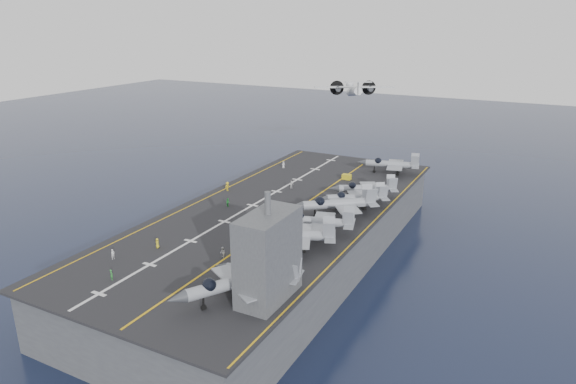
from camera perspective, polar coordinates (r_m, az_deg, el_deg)
The scene contains 28 objects.
ground at distance 104.97m, azimuth -1.03°, elevation -7.36°, with size 500.00×500.00×0.00m, color #142135.
hull at distance 102.89m, azimuth -1.04°, elevation -4.86°, with size 36.00×90.00×10.00m, color #56595E.
flight_deck at distance 100.95m, azimuth -1.06°, elevation -2.14°, with size 38.00×92.00×0.40m, color black.
foul_line at distance 99.55m, azimuth 0.46°, elevation -2.31°, with size 0.35×90.00×0.02m, color gold.
landing_centerline at distance 103.73m, azimuth -3.97°, elevation -1.48°, with size 0.50×90.00×0.02m, color silver.
deck_edge_port at distance 109.62m, azimuth -8.87°, elevation -0.55°, with size 0.25×90.00×0.02m, color gold.
deck_edge_stbd at distance 93.95m, azimuth 8.90°, elevation -3.84°, with size 0.25×90.00×0.02m, color gold.
island_superstructure at distance 67.04m, azimuth -2.21°, elevation -6.07°, with size 5.00×10.00×15.00m, color #56595E, non-canonical shape.
fighter_jet_0 at distance 68.83m, azimuth -5.95°, elevation -9.82°, with size 17.57×19.51×5.65m, color #9DA4AE, non-canonical shape.
fighter_jet_1 at distance 72.36m, azimuth -2.87°, elevation -8.79°, with size 14.14×10.81×4.42m, color gray, non-canonical shape.
fighter_jet_2 at distance 83.01m, azimuth 0.68°, elevation -4.69°, with size 18.27×15.53×5.37m, color #9DA4AD, non-canonical shape.
fighter_jet_3 at distance 89.01m, azimuth 3.33°, elevation -3.18°, with size 16.74×13.38×5.08m, color gray, non-canonical shape.
fighter_jet_4 at distance 96.93m, azimuth 5.66°, elevation -1.19°, with size 19.78×18.85×5.73m, color #939BA2, non-canonical shape.
fighter_jet_5 at distance 101.82m, azimuth 7.63°, elevation -0.55°, with size 16.89×15.72×4.88m, color gray, non-canonical shape.
fighter_jet_6 at distance 107.84m, azimuth 8.79°, elevation 0.49°, with size 16.89×15.01×4.90m, color gray, non-canonical shape.
fighter_jet_8 at distance 126.69m, azimuth 11.46°, elevation 3.11°, with size 16.79×13.11×5.18m, color #98A0A7, non-canonical shape.
tow_cart_a at distance 81.94m, azimuth -5.64°, elevation -6.73°, with size 1.99×1.40×1.13m, color gold, non-canonical shape.
tow_cart_b at distance 102.95m, azimuth 3.74°, elevation -1.31°, with size 2.22×1.84×1.14m, color #CB9810, non-canonical shape.
tow_cart_c at distance 121.11m, azimuth 6.53°, elevation 1.68°, with size 2.05×1.34×1.22m, color gold, non-canonical shape.
crew_0 at distance 86.91m, azimuth -14.31°, elevation -5.53°, with size 0.95×1.16×1.68m, color gold.
crew_1 at distance 84.93m, azimuth -18.88°, elevation -6.56°, with size 0.76×1.06×1.66m, color silver.
crew_2 at distance 103.40m, azimuth -6.69°, elevation -1.14°, with size 1.24×1.13×1.71m, color green.
crew_3 at distance 112.85m, azimuth -6.74°, elevation 0.63°, with size 1.08×1.37×2.01m, color yellow.
crew_4 at distance 113.55m, azimuth 0.37°, elevation 0.82°, with size 1.28×1.08×1.81m, color silver.
crew_5 at distance 129.73m, azimuth -0.51°, elevation 3.06°, with size 1.06×1.23×1.72m, color silver.
crew_6 at distance 78.63m, azimuth -19.02°, elevation -8.68°, with size 1.12×0.94×1.60m, color #2A8934.
crew_7 at distance 81.42m, azimuth -7.29°, elevation -6.70°, with size 1.28×1.30×1.83m, color silver.
transport_plane at distance 156.52m, azimuth 7.35°, elevation 10.99°, with size 28.51×25.72×5.59m, color #B9BCBE, non-canonical shape.
Camera 1 is at (45.67, -82.72, 45.72)m, focal length 32.00 mm.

